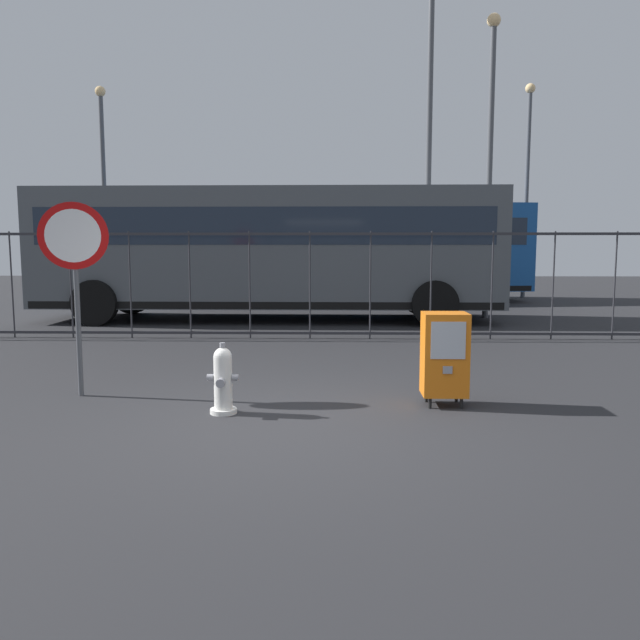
% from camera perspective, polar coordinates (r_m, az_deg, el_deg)
% --- Properties ---
extents(ground_plane, '(60.00, 60.00, 0.00)m').
position_cam_1_polar(ground_plane, '(6.23, -3.07, -9.56)').
color(ground_plane, '#262628').
extents(fire_hydrant, '(0.33, 0.31, 0.75)m').
position_cam_1_polar(fire_hydrant, '(6.69, -8.69, -5.37)').
color(fire_hydrant, silver).
rests_on(fire_hydrant, ground_plane).
extents(newspaper_box_primary, '(0.48, 0.42, 1.02)m').
position_cam_1_polar(newspaper_box_primary, '(7.04, 11.11, -3.01)').
color(newspaper_box_primary, black).
rests_on(newspaper_box_primary, ground_plane).
extents(stop_sign, '(0.71, 0.31, 2.23)m').
position_cam_1_polar(stop_sign, '(7.76, -21.13, 5.21)').
color(stop_sign, '#4C4F54').
rests_on(stop_sign, ground_plane).
extents(fence_barrier, '(18.03, 0.04, 2.00)m').
position_cam_1_polar(fence_barrier, '(11.86, -0.91, 3.22)').
color(fence_barrier, '#2D2D33').
rests_on(fence_barrier, ground_plane).
extents(bus_near, '(10.52, 2.84, 3.00)m').
position_cam_1_polar(bus_near, '(14.90, -4.57, 6.58)').
color(bus_near, '#4C5156').
rests_on(bus_near, ground_plane).
extents(bus_far, '(10.75, 4.00, 3.00)m').
position_cam_1_polar(bus_far, '(19.76, 3.27, 6.62)').
color(bus_far, '#19519E').
rests_on(bus_far, ground_plane).
extents(street_light_near_left, '(0.32, 0.32, 6.59)m').
position_cam_1_polar(street_light_near_left, '(21.35, -18.83, 12.03)').
color(street_light_near_left, '#4C4F54').
rests_on(street_light_near_left, ground_plane).
extents(street_light_near_right, '(0.32, 0.32, 7.98)m').
position_cam_1_polar(street_light_near_right, '(15.83, 9.77, 16.91)').
color(street_light_near_right, '#4C4F54').
rests_on(street_light_near_right, ground_plane).
extents(street_light_far_left, '(0.32, 0.32, 6.91)m').
position_cam_1_polar(street_light_far_left, '(22.33, 18.08, 12.25)').
color(street_light_far_left, '#4C4F54').
rests_on(street_light_far_left, ground_plane).
extents(street_light_far_right, '(0.32, 0.32, 7.04)m').
position_cam_1_polar(street_light_far_right, '(15.99, 15.01, 14.91)').
color(street_light_far_right, '#4C4F54').
rests_on(street_light_far_right, ground_plane).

